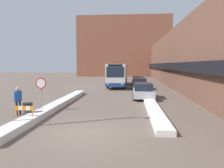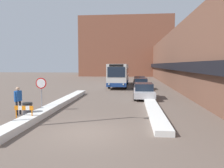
% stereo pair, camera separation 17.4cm
% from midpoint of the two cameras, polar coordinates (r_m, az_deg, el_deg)
% --- Properties ---
extents(ground_plane, '(160.00, 160.00, 0.00)m').
position_cam_midpoint_polar(ground_plane, '(10.79, -5.93, -12.46)').
color(ground_plane, '#66564C').
extents(building_row_right, '(5.50, 60.00, 8.07)m').
position_cam_midpoint_polar(building_row_right, '(35.00, 18.66, 6.06)').
color(building_row_right, brown).
rests_on(building_row_right, ground_plane).
extents(building_backdrop_far, '(26.00, 8.00, 16.70)m').
position_cam_midpoint_polar(building_backdrop_far, '(63.94, 3.68, 9.61)').
color(building_backdrop_far, brown).
rests_on(building_backdrop_far, ground_plane).
extents(snow_bank_left, '(0.90, 16.17, 0.38)m').
position_cam_midpoint_polar(snow_bank_left, '(17.05, -14.07, -5.43)').
color(snow_bank_left, silver).
rests_on(snow_bank_left, ground_plane).
extents(snow_bank_right, '(0.90, 15.81, 0.30)m').
position_cam_midpoint_polar(snow_bank_right, '(17.93, 10.36, -4.98)').
color(snow_bank_right, silver).
rests_on(snow_bank_right, ground_plane).
extents(city_bus, '(2.58, 11.92, 3.35)m').
position_cam_midpoint_polar(city_bus, '(33.22, 2.04, 2.56)').
color(city_bus, silver).
rests_on(city_bus, ground_plane).
extents(parked_car_front, '(1.94, 4.45, 1.48)m').
position_cam_midpoint_polar(parked_car_front, '(21.25, 8.52, -1.78)').
color(parked_car_front, '#B7B7BC').
rests_on(parked_car_front, ground_plane).
extents(parked_car_middle, '(1.86, 4.88, 1.50)m').
position_cam_midpoint_polar(parked_car_middle, '(29.07, 7.71, 0.08)').
color(parked_car_middle, '#38383D').
rests_on(parked_car_middle, ground_plane).
extents(parked_car_back, '(1.93, 4.28, 1.36)m').
position_cam_midpoint_polar(parked_car_back, '(35.96, 7.29, 0.93)').
color(parked_car_back, '#38383D').
rests_on(parked_car_back, ground_plane).
extents(stop_sign, '(0.76, 0.08, 2.34)m').
position_cam_midpoint_polar(stop_sign, '(15.96, -17.71, -0.74)').
color(stop_sign, gray).
rests_on(stop_sign, ground_plane).
extents(pedestrian, '(0.30, 0.59, 1.82)m').
position_cam_midpoint_polar(pedestrian, '(15.29, -23.02, -3.43)').
color(pedestrian, '#232328').
rests_on(pedestrian, ground_plane).
extents(trash_bin, '(0.59, 0.59, 0.95)m').
position_cam_midpoint_polar(trash_bin, '(14.27, -20.86, -6.46)').
color(trash_bin, '#38383D').
rests_on(trash_bin, ground_plane).
extents(construction_barricade, '(1.10, 0.06, 0.94)m').
position_cam_midpoint_polar(construction_barricade, '(13.30, -21.66, -6.48)').
color(construction_barricade, orange).
rests_on(construction_barricade, ground_plane).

